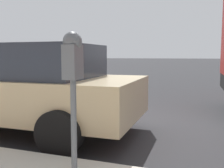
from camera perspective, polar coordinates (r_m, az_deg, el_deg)
name	(u,v)px	position (r m, az deg, el deg)	size (l,w,h in m)	color
ground_plane	(127,124)	(5.21, 3.32, -8.69)	(220.00, 220.00, 0.00)	#2B2B2D
parking_meter	(73,66)	(2.62, -8.52, 3.82)	(0.21, 0.19, 1.42)	#4C5156
car_tan	(21,86)	(4.94, -19.20, -0.39)	(2.14, 4.36, 1.53)	tan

